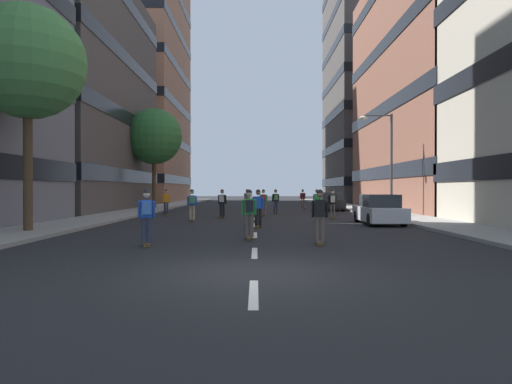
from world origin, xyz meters
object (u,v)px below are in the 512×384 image
(parked_car_mid, at_px, (331,202))
(skater_10, at_px, (223,202))
(parked_car_near, at_px, (380,211))
(streetlamp_right, at_px, (386,153))
(skater_1, at_px, (193,203))
(skater_12, at_px, (333,202))
(skater_11, at_px, (250,211))
(skater_3, at_px, (147,214))
(skater_9, at_px, (248,198))
(skater_0, at_px, (321,214))
(street_tree_near, at_px, (28,63))
(skater_2, at_px, (303,197))
(skater_6, at_px, (167,201))
(skater_8, at_px, (264,201))
(skater_4, at_px, (317,200))
(skater_7, at_px, (276,200))
(street_tree_mid, at_px, (155,137))
(skater_5, at_px, (259,206))

(parked_car_mid, bearing_deg, skater_10, -129.40)
(parked_car_near, relative_size, streetlamp_right, 0.68)
(skater_1, height_order, skater_12, same)
(skater_1, relative_size, skater_11, 1.00)
(parked_car_near, bearing_deg, skater_12, 110.09)
(skater_3, relative_size, skater_9, 1.00)
(skater_1, height_order, skater_3, same)
(streetlamp_right, height_order, skater_0, streetlamp_right)
(skater_3, relative_size, skater_10, 1.00)
(street_tree_near, relative_size, skater_2, 5.07)
(skater_6, bearing_deg, skater_1, -66.51)
(streetlamp_right, bearing_deg, skater_8, 174.32)
(skater_11, height_order, skater_12, same)
(skater_4, distance_m, skater_7, 3.01)
(skater_7, relative_size, skater_10, 1.00)
(skater_1, height_order, skater_8, same)
(street_tree_mid, xyz_separation_m, skater_3, (5.71, -26.81, -5.48))
(street_tree_near, relative_size, skater_1, 5.07)
(skater_1, bearing_deg, street_tree_near, -128.52)
(skater_5, xyz_separation_m, skater_11, (-0.34, -4.91, 0.03))
(skater_9, bearing_deg, skater_6, -119.80)
(skater_5, bearing_deg, skater_12, 55.56)
(street_tree_near, xyz_separation_m, skater_12, (13.77, 9.42, -5.83))
(skater_1, relative_size, skater_9, 1.00)
(skater_1, relative_size, skater_5, 1.00)
(street_tree_mid, relative_size, skater_3, 4.99)
(skater_3, bearing_deg, skater_2, 74.61)
(skater_4, bearing_deg, parked_car_mid, 70.27)
(skater_4, relative_size, skater_9, 1.00)
(skater_1, xyz_separation_m, skater_12, (8.18, 2.39, 0.00))
(street_tree_near, xyz_separation_m, skater_4, (13.57, 15.09, -5.86))
(streetlamp_right, bearing_deg, skater_10, -173.31)
(skater_2, relative_size, skater_5, 1.00)
(skater_5, relative_size, skater_6, 1.00)
(skater_10, bearing_deg, skater_8, 37.73)
(street_tree_near, bearing_deg, street_tree_mid, 90.00)
(skater_6, bearing_deg, skater_2, 46.87)
(skater_3, bearing_deg, parked_car_near, 42.79)
(street_tree_near, distance_m, skater_10, 13.55)
(streetlamp_right, relative_size, skater_2, 3.65)
(skater_4, xyz_separation_m, skater_9, (-5.24, 7.30, 0.03))
(streetlamp_right, relative_size, skater_10, 3.65)
(skater_2, distance_m, skater_3, 29.34)
(skater_3, relative_size, skater_12, 1.00)
(parked_car_near, relative_size, skater_9, 2.47)
(skater_9, bearing_deg, street_tree_near, -110.41)
(parked_car_mid, distance_m, skater_10, 13.18)
(street_tree_mid, relative_size, skater_0, 4.99)
(skater_2, height_order, skater_12, same)
(parked_car_mid, distance_m, skater_3, 26.07)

